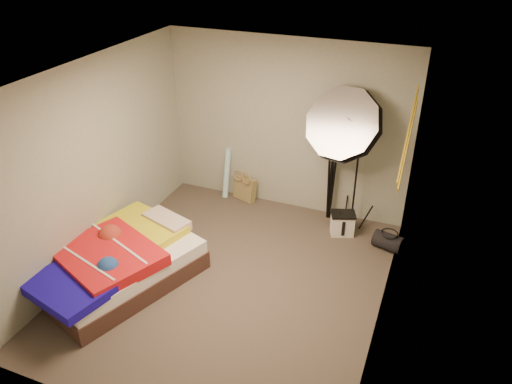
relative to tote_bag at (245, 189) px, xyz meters
The scene contains 15 objects.
floor 2.00m from the tote_bag, 72.47° to the right, with size 4.00×4.00×0.00m, color brown.
ceiling 3.06m from the tote_bag, 72.47° to the right, with size 4.00×4.00×0.00m, color silver.
wall_back 1.23m from the tote_bag, ahead, with size 3.50×3.50×0.00m, color #999F8F.
wall_front 4.09m from the tote_bag, 81.25° to the right, with size 3.50×3.50×0.00m, color #999F8F.
wall_left 2.46m from the tote_bag, 121.18° to the right, with size 4.00×4.00×0.00m, color #999F8F.
wall_right 3.21m from the tote_bag, 38.96° to the right, with size 4.00×4.00×0.00m, color #999F8F.
tote_bag is the anchor object (origin of this frame).
wrapping_roll 0.36m from the tote_bag, behind, with size 0.09×0.09×0.78m, color #64C9E1.
camera_case 1.65m from the tote_bag, 13.41° to the right, with size 0.30×0.22×0.30m, color white.
duffel_bag 2.31m from the tote_bag, 12.82° to the right, with size 0.23×0.23×0.37m, color black.
wall_stripe_upper 3.20m from the tote_bag, 29.16° to the right, with size 0.02×1.10×0.10m, color gold.
wall_stripe_lower 3.00m from the tote_bag, 24.26° to the right, with size 0.02×1.10×0.10m, color gold.
bed 2.44m from the tote_bag, 105.39° to the right, with size 1.81×2.22×0.53m.
photo_umbrella 2.01m from the tote_bag, ahead, with size 1.33×1.04×2.12m.
camera_tripod 1.45m from the tote_bag, ahead, with size 0.09×0.09×1.33m.
Camera 1 is at (2.03, -4.24, 3.88)m, focal length 35.00 mm.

